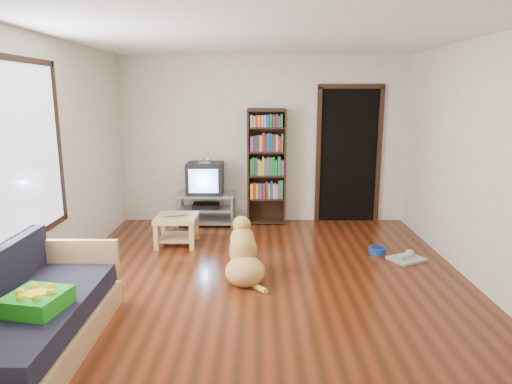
{
  "coord_description": "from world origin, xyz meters",
  "views": [
    {
      "loc": [
        -0.09,
        -4.69,
        2.01
      ],
      "look_at": [
        -0.11,
        0.48,
        0.9
      ],
      "focal_mm": 32.0,
      "sensor_mm": 36.0,
      "label": 1
    }
  ],
  "objects_px": {
    "grey_rag": "(407,259)",
    "dog_bowl": "(377,250)",
    "bookshelf": "(266,161)",
    "tv_stand": "(206,208)",
    "dog": "(244,257)",
    "laptop": "(176,216)",
    "crt_tv": "(205,178)",
    "coffee_table": "(177,224)",
    "sofa": "(32,320)",
    "green_cushion": "(37,301)"
  },
  "relations": [
    {
      "from": "grey_rag",
      "to": "dog_bowl",
      "type": "bearing_deg",
      "value": 140.19
    },
    {
      "from": "bookshelf",
      "to": "dog_bowl",
      "type": "bearing_deg",
      "value": -45.4
    },
    {
      "from": "bookshelf",
      "to": "grey_rag",
      "type": "bearing_deg",
      "value": -44.49
    },
    {
      "from": "tv_stand",
      "to": "bookshelf",
      "type": "height_order",
      "value": "bookshelf"
    },
    {
      "from": "grey_rag",
      "to": "dog",
      "type": "bearing_deg",
      "value": -163.66
    },
    {
      "from": "dog_bowl",
      "to": "dog",
      "type": "bearing_deg",
      "value": -153.81
    },
    {
      "from": "laptop",
      "to": "dog_bowl",
      "type": "relative_size",
      "value": 1.58
    },
    {
      "from": "laptop",
      "to": "bookshelf",
      "type": "xyz_separation_m",
      "value": [
        1.24,
        1.11,
        0.59
      ]
    },
    {
      "from": "laptop",
      "to": "crt_tv",
      "type": "height_order",
      "value": "crt_tv"
    },
    {
      "from": "dog_bowl",
      "to": "dog",
      "type": "xyz_separation_m",
      "value": [
        -1.7,
        -0.84,
        0.21
      ]
    },
    {
      "from": "tv_stand",
      "to": "grey_rag",
      "type": "bearing_deg",
      "value": -30.83
    },
    {
      "from": "dog",
      "to": "coffee_table",
      "type": "bearing_deg",
      "value": 128.58
    },
    {
      "from": "laptop",
      "to": "coffee_table",
      "type": "xyz_separation_m",
      "value": [
        -0.0,
        0.03,
        -0.13
      ]
    },
    {
      "from": "coffee_table",
      "to": "sofa",
      "type": "bearing_deg",
      "value": -104.58
    },
    {
      "from": "green_cushion",
      "to": "laptop",
      "type": "distance_m",
      "value": 2.81
    },
    {
      "from": "dog_bowl",
      "to": "bookshelf",
      "type": "xyz_separation_m",
      "value": [
        -1.41,
        1.43,
        0.96
      ]
    },
    {
      "from": "crt_tv",
      "to": "tv_stand",
      "type": "bearing_deg",
      "value": -90.0
    },
    {
      "from": "bookshelf",
      "to": "sofa",
      "type": "relative_size",
      "value": 1.0
    },
    {
      "from": "bookshelf",
      "to": "dog",
      "type": "xyz_separation_m",
      "value": [
        -0.29,
        -2.27,
        -0.75
      ]
    },
    {
      "from": "dog_bowl",
      "to": "bookshelf",
      "type": "relative_size",
      "value": 0.12
    },
    {
      "from": "coffee_table",
      "to": "dog",
      "type": "height_order",
      "value": "dog"
    },
    {
      "from": "crt_tv",
      "to": "grey_rag",
      "type": "bearing_deg",
      "value": -31.18
    },
    {
      "from": "green_cushion",
      "to": "grey_rag",
      "type": "height_order",
      "value": "green_cushion"
    },
    {
      "from": "green_cushion",
      "to": "sofa",
      "type": "height_order",
      "value": "sofa"
    },
    {
      "from": "grey_rag",
      "to": "dog",
      "type": "height_order",
      "value": "dog"
    },
    {
      "from": "green_cushion",
      "to": "sofa",
      "type": "relative_size",
      "value": 0.22
    },
    {
      "from": "crt_tv",
      "to": "bookshelf",
      "type": "distance_m",
      "value": 0.99
    },
    {
      "from": "crt_tv",
      "to": "sofa",
      "type": "distance_m",
      "value": 3.81
    },
    {
      "from": "laptop",
      "to": "coffee_table",
      "type": "bearing_deg",
      "value": 65.01
    },
    {
      "from": "bookshelf",
      "to": "dog",
      "type": "height_order",
      "value": "bookshelf"
    },
    {
      "from": "dog_bowl",
      "to": "dog",
      "type": "height_order",
      "value": "dog"
    },
    {
      "from": "laptop",
      "to": "dog",
      "type": "height_order",
      "value": "dog"
    },
    {
      "from": "grey_rag",
      "to": "bookshelf",
      "type": "xyz_separation_m",
      "value": [
        -1.71,
        1.68,
        0.99
      ]
    },
    {
      "from": "grey_rag",
      "to": "tv_stand",
      "type": "xyz_separation_m",
      "value": [
        -2.66,
        1.59,
        0.25
      ]
    },
    {
      "from": "green_cushion",
      "to": "bookshelf",
      "type": "relative_size",
      "value": 0.22
    },
    {
      "from": "bookshelf",
      "to": "crt_tv",
      "type": "bearing_deg",
      "value": -175.68
    },
    {
      "from": "green_cushion",
      "to": "coffee_table",
      "type": "bearing_deg",
      "value": 89.97
    },
    {
      "from": "laptop",
      "to": "coffee_table",
      "type": "height_order",
      "value": "laptop"
    },
    {
      "from": "green_cushion",
      "to": "dog",
      "type": "distance_m",
      "value": 2.21
    },
    {
      "from": "dog_bowl",
      "to": "crt_tv",
      "type": "relative_size",
      "value": 0.38
    },
    {
      "from": "tv_stand",
      "to": "dog",
      "type": "xyz_separation_m",
      "value": [
        0.66,
        -2.18,
        -0.01
      ]
    },
    {
      "from": "green_cushion",
      "to": "sofa",
      "type": "distance_m",
      "value": 0.29
    },
    {
      "from": "laptop",
      "to": "grey_rag",
      "type": "distance_m",
      "value": 3.03
    },
    {
      "from": "green_cushion",
      "to": "sofa",
      "type": "bearing_deg",
      "value": 143.34
    },
    {
      "from": "tv_stand",
      "to": "green_cushion",
      "type": "bearing_deg",
      "value": -102.71
    },
    {
      "from": "grey_rag",
      "to": "tv_stand",
      "type": "relative_size",
      "value": 0.44
    },
    {
      "from": "dog_bowl",
      "to": "laptop",
      "type": "bearing_deg",
      "value": 173.1
    },
    {
      "from": "sofa",
      "to": "laptop",
      "type": "bearing_deg",
      "value": 75.26
    },
    {
      "from": "crt_tv",
      "to": "green_cushion",
      "type": "bearing_deg",
      "value": -102.64
    },
    {
      "from": "laptop",
      "to": "grey_rag",
      "type": "height_order",
      "value": "laptop"
    }
  ]
}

